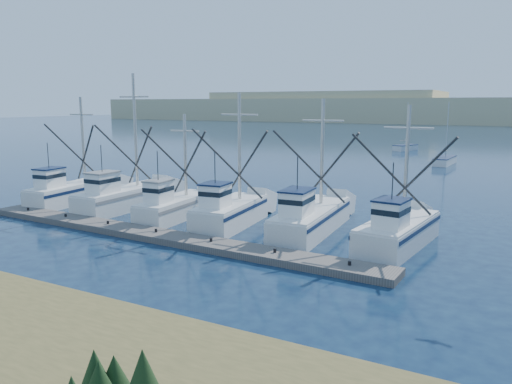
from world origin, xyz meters
TOP-DOWN VIEW (x-y plane):
  - ground at (0.00, 0.00)m, footprint 500.00×500.00m
  - floating_dock at (-6.79, 6.19)m, footprint 28.81×3.09m
  - dune_ridge at (0.00, 210.00)m, footprint 360.00×60.00m
  - trawler_fleet at (-6.73, 11.19)m, footprint 29.09×9.21m
  - sailboat_near at (2.95, 52.80)m, footprint 2.14×6.66m
  - sailboat_far at (-5.82, 70.35)m, footprint 3.54×5.19m

SIDE VIEW (x-z plane):
  - ground at x=0.00m, z-range 0.00..0.00m
  - floating_dock at x=-6.79m, z-range 0.00..0.38m
  - sailboat_near at x=2.95m, z-range -3.56..4.54m
  - sailboat_far at x=-5.82m, z-range -3.55..4.55m
  - trawler_fleet at x=-6.73m, z-range -4.10..6.01m
  - dune_ridge at x=0.00m, z-range 0.00..10.00m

